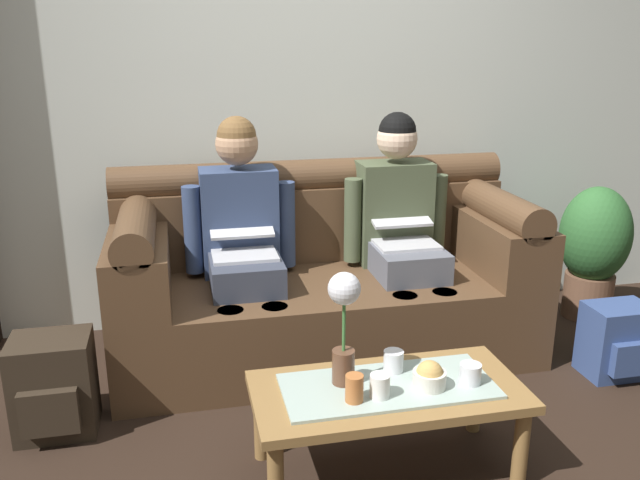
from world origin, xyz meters
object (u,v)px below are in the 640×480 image
flower_vase (344,317)px  backpack_right (617,341)px  snack_bowl (429,376)px  backpack_left (54,387)px  potted_plant (594,246)px  couch (323,281)px  cup_far_center (380,386)px  person_left (242,233)px  coffee_table (388,398)px  cup_far_left (354,388)px  cup_near_right (470,374)px  person_right (400,224)px  cup_near_left (393,361)px

flower_vase → backpack_right: flower_vase is taller
flower_vase → snack_bowl: flower_vase is taller
snack_bowl → backpack_left: 1.53m
flower_vase → potted_plant: bearing=31.9°
couch → cup_far_center: (-0.06, -1.16, 0.04)m
couch → person_left: (-0.41, -0.00, 0.29)m
coffee_table → cup_far_center: (-0.06, -0.07, 0.10)m
flower_vase → cup_far_left: 0.25m
cup_far_center → potted_plant: size_ratio=0.11×
person_left → backpack_right: (1.73, -0.60, -0.48)m
coffee_table → potted_plant: 1.99m
flower_vase → cup_near_right: 0.52m
flower_vase → backpack_right: size_ratio=1.20×
cup_far_center → couch: bearing=87.3°
potted_plant → cup_far_center: bearing=-143.7°
person_right → cup_near_left: size_ratio=15.11×
cup_far_left → backpack_right: size_ratio=0.28×
cup_far_center → potted_plant: 2.08m
flower_vase → coffee_table: bearing=-18.0°
coffee_table → cup_far_left: (-0.15, -0.08, 0.11)m
person_left → person_right: 0.82m
snack_bowl → cup_near_left: 0.17m
cup_far_left → cup_far_center: bearing=5.4°
couch → person_left: bearing=-179.6°
person_left → cup_far_center: person_left is taller
coffee_table → snack_bowl: 0.18m
cup_far_left → potted_plant: size_ratio=0.13×
person_right → flower_vase: bearing=-118.7°
cup_near_left → potted_plant: potted_plant is taller
cup_near_left → person_left: bearing=115.1°
snack_bowl → cup_far_center: snack_bowl is taller
backpack_left → potted_plant: (2.87, 0.60, 0.22)m
person_left → cup_near_right: size_ratio=15.38×
cup_far_center → person_right: bearing=68.1°
cup_far_center → backpack_right: size_ratio=0.24×
person_left → backpack_left: bearing=-148.0°
person_right → flower_vase: size_ratio=2.85×
backpack_left → couch: bearing=22.9°
person_left → cup_near_left: bearing=-64.9°
cup_far_center → cup_near_left: bearing=57.8°
person_left → coffee_table: 1.21m
couch → snack_bowl: 1.14m
backpack_right → flower_vase: bearing=-163.7°
couch → person_right: person_right is taller
snack_bowl → backpack_left: (-1.40, 0.60, -0.21)m
cup_near_left → cup_far_center: size_ratio=0.95×
backpack_right → person_right: bearing=146.7°
coffee_table → backpack_right: 1.42m
coffee_table → snack_bowl: snack_bowl is taller
cup_near_left → potted_plant: 1.89m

